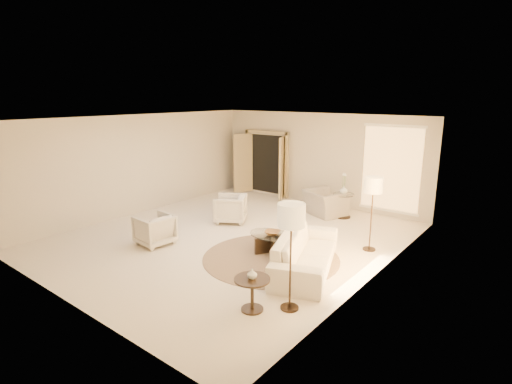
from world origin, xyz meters
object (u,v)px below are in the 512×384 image
Objects in this scene: armchair_left at (230,207)px; side_table at (343,203)px; accent_chair at (325,199)px; bowl at (272,233)px; end_vase at (252,274)px; sofa at (306,252)px; floor_lamp_near at (373,188)px; coffee_table at (272,241)px; end_table at (252,289)px; floor_lamp_far at (291,220)px; armchair_right at (154,228)px; side_vase at (344,190)px.

side_table is (2.18, 2.24, 0.00)m from armchair_left.
bowl is at bearing 122.31° from accent_chair.
side_table is 5.53m from end_vase.
bowl is 2.45m from end_vase.
sofa is 2.10m from floor_lamp_near.
end_vase is at bearing -78.40° from side_table.
coffee_table is 2.44m from end_table.
side_table is 2.60m from floor_lamp_near.
bowl is 2.05× the size of end_vase.
floor_lamp_far reaches higher than accent_chair.
armchair_right is at bearing -151.78° from bowl.
side_vase reaches higher than bowl.
floor_lamp_far is 5.22× the size of bowl.
sofa reaches higher than coffee_table.
floor_lamp_near is (1.60, 1.42, 1.14)m from coffee_table.
floor_lamp_far is 1.05m from end_vase.
sofa is at bearing -74.71° from side_table.
armchair_right is at bearing 90.66° from accent_chair.
armchair_right is 5.17m from side_vase.
end_table is at bearing 131.02° from accent_chair.
floor_lamp_far is at bearing -47.40° from bowl.
sofa is 3.78m from accent_chair.
end_vase is (1.11, -5.41, 0.21)m from side_table.
side_table is at bearing 103.86° from armchair_left.
accent_chair reaches higher than bowl.
floor_lamp_near reaches higher than side_table.
sofa is at bearing 110.80° from armchair_right.
side_vase is (2.43, 4.54, 0.40)m from armchair_right.
sofa reaches higher than side_table.
side_table is (0.05, 3.27, 0.15)m from coffee_table.
armchair_left is 1.21× the size of side_table.
side_table is 0.39× the size of floor_lamp_far.
floor_lamp_near is (0.58, 1.73, 1.03)m from sofa.
floor_lamp_far is at bearing 88.19° from armchair_right.
sofa is 3.42m from armchair_left.
end_table is at bearing -78.40° from side_vase.
sofa is 10.78× the size of side_vase.
end_table is at bearing -61.57° from coffee_table.
floor_lamp_far is at bearing -72.77° from side_vase.
bowl is (-1.60, 1.74, -1.04)m from floor_lamp_far.
end_vase is (1.16, -2.15, 0.18)m from bowl.
side_vase is (-1.11, 5.41, 0.16)m from end_vase.
side_table is 5.35m from floor_lamp_far.
side_table is (-0.98, 3.57, 0.05)m from sofa.
armchair_right is 2.70m from bowl.
floor_lamp_near is at bearing 82.92° from end_table.
armchair_left is 4.77m from floor_lamp_far.
armchair_left is (-3.16, 1.33, 0.05)m from sofa.
sofa is 15.15× the size of end_vase.
accent_chair is 0.53m from side_table.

